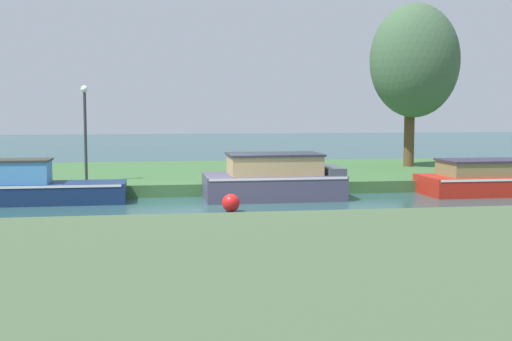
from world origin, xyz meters
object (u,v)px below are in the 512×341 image
Objects in this scene: slate_barge at (274,179)px; mooring_post_near at (288,169)px; red_cruiser at (501,179)px; lamp_post at (85,122)px; channel_buoy at (231,203)px; willow_tree_left at (415,61)px.

slate_barge reaches higher than mooring_post_near.
mooring_post_near is (-6.93, 1.60, 0.29)m from red_cruiser.
lamp_post is (-13.73, 2.33, 1.91)m from red_cruiser.
lamp_post is 6.86m from channel_buoy.
slate_barge is 1.79m from mooring_post_near.
slate_barge is 1.34× the size of lamp_post.
willow_tree_left reaches higher than mooring_post_near.
red_cruiser reaches higher than channel_buoy.
slate_barge is 10.16m from willow_tree_left.
mooring_post_near is 1.51× the size of channel_buoy.
channel_buoy is (-9.41, -2.54, -0.24)m from red_cruiser.
willow_tree_left is at bearing 15.63° from lamp_post.
willow_tree_left is at bearing 35.02° from mooring_post_near.
mooring_post_near is (0.79, 1.60, 0.16)m from slate_barge.
lamp_post reaches higher than red_cruiser.
mooring_post_near is at bearing -144.98° from willow_tree_left.
willow_tree_left reaches higher than lamp_post.
slate_barge is at bearing -21.24° from lamp_post.
willow_tree_left is 9.07× the size of mooring_post_near.
willow_tree_left is at bearing 44.30° from channel_buoy.
lamp_post reaches higher than slate_barge.
slate_barge is 7.73m from red_cruiser.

